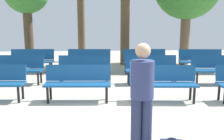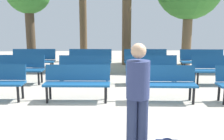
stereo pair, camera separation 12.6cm
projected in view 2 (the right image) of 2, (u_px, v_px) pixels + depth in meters
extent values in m
plane|color=#B2A899|center=(119.00, 126.00, 5.01)|extent=(24.00, 24.00, 0.00)
cylinder|color=black|center=(18.00, 94.00, 6.36)|extent=(0.06, 0.06, 0.40)
cylinder|color=black|center=(23.00, 91.00, 6.67)|extent=(0.06, 0.06, 0.40)
cube|color=navy|center=(77.00, 84.00, 6.41)|extent=(1.62, 0.53, 0.05)
cube|color=navy|center=(78.00, 73.00, 6.56)|extent=(1.60, 0.21, 0.40)
cylinder|color=black|center=(47.00, 95.00, 6.30)|extent=(0.06, 0.06, 0.40)
cylinder|color=black|center=(106.00, 95.00, 6.29)|extent=(0.06, 0.06, 0.40)
cylinder|color=black|center=(50.00, 91.00, 6.62)|extent=(0.06, 0.06, 0.40)
cylinder|color=black|center=(106.00, 92.00, 6.60)|extent=(0.06, 0.06, 0.40)
cube|color=navy|center=(163.00, 85.00, 6.34)|extent=(1.63, 0.56, 0.05)
cube|color=navy|center=(162.00, 73.00, 6.49)|extent=(1.60, 0.24, 0.40)
cylinder|color=black|center=(134.00, 96.00, 6.25)|extent=(0.06, 0.06, 0.40)
cylinder|color=black|center=(194.00, 96.00, 6.21)|extent=(0.06, 0.06, 0.40)
cylinder|color=black|center=(133.00, 92.00, 6.56)|extent=(0.06, 0.06, 0.40)
cylinder|color=black|center=(190.00, 92.00, 6.52)|extent=(0.06, 0.06, 0.40)
cylinder|color=black|center=(219.00, 93.00, 6.50)|extent=(0.06, 0.06, 0.40)
cube|color=navy|center=(17.00, 70.00, 8.17)|extent=(1.63, 0.55, 0.05)
cube|color=navy|center=(19.00, 61.00, 8.32)|extent=(1.60, 0.24, 0.40)
cylinder|color=black|center=(39.00, 79.00, 8.04)|extent=(0.06, 0.06, 0.40)
cylinder|color=black|center=(42.00, 76.00, 8.36)|extent=(0.06, 0.06, 0.40)
cube|color=navy|center=(84.00, 71.00, 8.08)|extent=(1.62, 0.54, 0.05)
cube|color=navy|center=(85.00, 62.00, 8.23)|extent=(1.60, 0.22, 0.40)
cylinder|color=black|center=(61.00, 79.00, 7.98)|extent=(0.06, 0.06, 0.40)
cylinder|color=black|center=(107.00, 79.00, 7.96)|extent=(0.06, 0.06, 0.40)
cylinder|color=black|center=(63.00, 77.00, 8.30)|extent=(0.06, 0.06, 0.40)
cylinder|color=black|center=(107.00, 77.00, 8.27)|extent=(0.06, 0.06, 0.40)
cube|color=navy|center=(152.00, 71.00, 8.11)|extent=(1.62, 0.50, 0.05)
cube|color=navy|center=(151.00, 62.00, 8.26)|extent=(1.60, 0.18, 0.40)
cylinder|color=black|center=(129.00, 79.00, 7.99)|extent=(0.06, 0.06, 0.40)
cylinder|color=black|center=(176.00, 79.00, 8.00)|extent=(0.06, 0.06, 0.40)
cylinder|color=black|center=(129.00, 77.00, 8.30)|extent=(0.06, 0.06, 0.40)
cylinder|color=black|center=(173.00, 77.00, 8.32)|extent=(0.06, 0.06, 0.40)
cube|color=navy|center=(220.00, 71.00, 8.06)|extent=(1.62, 0.54, 0.05)
cube|color=navy|center=(218.00, 62.00, 8.21)|extent=(1.60, 0.22, 0.40)
cylinder|color=black|center=(198.00, 79.00, 7.95)|extent=(0.06, 0.06, 0.40)
cylinder|color=black|center=(195.00, 77.00, 8.27)|extent=(0.06, 0.06, 0.40)
cube|color=navy|center=(33.00, 61.00, 9.84)|extent=(1.61, 0.50, 0.05)
cube|color=navy|center=(34.00, 54.00, 9.99)|extent=(1.60, 0.18, 0.40)
cylinder|color=black|center=(13.00, 68.00, 9.71)|extent=(0.06, 0.06, 0.40)
cylinder|color=black|center=(51.00, 68.00, 9.73)|extent=(0.06, 0.06, 0.40)
cylinder|color=black|center=(16.00, 67.00, 10.03)|extent=(0.06, 0.06, 0.40)
cylinder|color=black|center=(53.00, 67.00, 10.04)|extent=(0.06, 0.06, 0.40)
cube|color=navy|center=(90.00, 62.00, 9.80)|extent=(1.63, 0.57, 0.05)
cube|color=navy|center=(90.00, 54.00, 9.95)|extent=(1.60, 0.26, 0.40)
cylinder|color=black|center=(70.00, 68.00, 9.72)|extent=(0.06, 0.06, 0.40)
cylinder|color=black|center=(108.00, 69.00, 9.66)|extent=(0.06, 0.06, 0.40)
cylinder|color=black|center=(72.00, 67.00, 10.03)|extent=(0.06, 0.06, 0.40)
cylinder|color=black|center=(109.00, 67.00, 9.98)|extent=(0.06, 0.06, 0.40)
cube|color=navy|center=(146.00, 62.00, 9.79)|extent=(1.62, 0.51, 0.05)
cube|color=navy|center=(145.00, 54.00, 9.94)|extent=(1.60, 0.19, 0.40)
cylinder|color=black|center=(127.00, 69.00, 9.67)|extent=(0.06, 0.06, 0.40)
cylinder|color=black|center=(165.00, 69.00, 9.68)|extent=(0.06, 0.06, 0.40)
cylinder|color=black|center=(127.00, 67.00, 9.98)|extent=(0.06, 0.06, 0.40)
cylinder|color=black|center=(164.00, 67.00, 9.99)|extent=(0.06, 0.06, 0.40)
cube|color=navy|center=(203.00, 62.00, 9.70)|extent=(1.63, 0.55, 0.05)
cube|color=navy|center=(202.00, 55.00, 9.85)|extent=(1.60, 0.24, 0.40)
cylinder|color=black|center=(184.00, 69.00, 9.60)|extent=(0.06, 0.06, 0.40)
cylinder|color=black|center=(223.00, 69.00, 9.56)|extent=(0.06, 0.06, 0.40)
cylinder|color=black|center=(182.00, 67.00, 9.91)|extent=(0.06, 0.06, 0.40)
cylinder|color=black|center=(220.00, 67.00, 9.88)|extent=(0.06, 0.06, 0.40)
cylinder|color=brown|center=(187.00, 36.00, 11.56)|extent=(0.41, 0.41, 2.52)
cylinder|color=brown|center=(83.00, 28.00, 12.59)|extent=(0.35, 0.35, 3.09)
cylinder|color=#4C3A28|center=(31.00, 36.00, 11.18)|extent=(0.38, 0.38, 2.57)
cylinder|color=brown|center=(127.00, 27.00, 11.42)|extent=(0.39, 0.39, 3.25)
cylinder|color=navy|center=(142.00, 125.00, 3.94)|extent=(0.16, 0.16, 0.85)
cylinder|color=navy|center=(132.00, 125.00, 3.94)|extent=(0.16, 0.16, 0.85)
cylinder|color=navy|center=(138.00, 80.00, 3.81)|extent=(0.34, 0.34, 0.55)
sphere|color=tan|center=(139.00, 51.00, 3.73)|extent=(0.22, 0.22, 0.22)
cube|color=blue|center=(136.00, 74.00, 4.06)|extent=(0.28, 0.18, 0.36)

